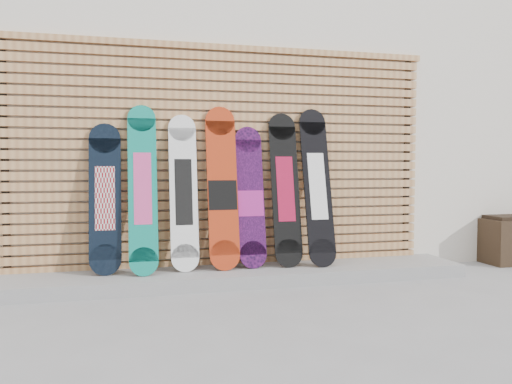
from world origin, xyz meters
TOP-DOWN VIEW (x-y plane):
  - ground at (0.00, 0.00)m, footprint 80.00×80.00m
  - building at (0.50, 3.50)m, footprint 12.00×5.00m
  - concrete_step at (-0.15, 0.68)m, footprint 4.60×0.70m
  - slat_wall at (-0.15, 0.97)m, footprint 4.26×0.08m
  - snowboard_0 at (-1.30, 0.80)m, footprint 0.28×0.28m
  - snowboard_1 at (-0.96, 0.75)m, footprint 0.26×0.39m
  - snowboard_2 at (-0.58, 0.80)m, footprint 0.26×0.30m
  - snowboard_3 at (-0.21, 0.78)m, footprint 0.29×0.33m
  - snowboard_4 at (0.07, 0.79)m, footprint 0.27×0.30m
  - snowboard_5 at (0.42, 0.78)m, footprint 0.28×0.33m
  - snowboard_6 at (0.74, 0.75)m, footprint 0.28×0.40m

SIDE VIEW (x-z plane):
  - ground at x=0.00m, z-range 0.00..0.00m
  - concrete_step at x=-0.15m, z-range 0.00..0.12m
  - snowboard_4 at x=0.07m, z-range 0.11..1.48m
  - snowboard_0 at x=-1.30m, z-range 0.12..1.50m
  - snowboard_2 at x=-0.58m, z-range 0.12..1.60m
  - snowboard_5 at x=0.42m, z-range 0.12..1.63m
  - snowboard_3 at x=-0.21m, z-range 0.11..1.67m
  - snowboard_1 at x=-0.96m, z-range 0.12..1.68m
  - snowboard_6 at x=0.74m, z-range 0.12..1.68m
  - slat_wall at x=-0.15m, z-range 0.06..2.35m
  - building at x=0.50m, z-range 0.00..3.60m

